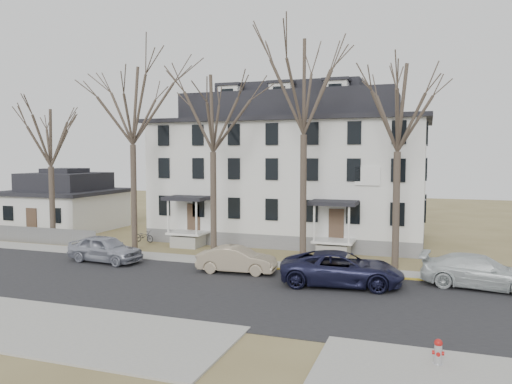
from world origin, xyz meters
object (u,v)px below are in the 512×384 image
at_px(tree_mid_right, 398,101).
at_px(bicycle_left, 144,237).
at_px(tree_mid_left, 213,108).
at_px(car_navy, 342,269).
at_px(car_tan, 237,260).
at_px(fire_hydrant, 438,352).
at_px(small_house, 66,204).
at_px(boarding_house, 291,170).
at_px(car_silver, 105,249).
at_px(car_white, 480,272).
at_px(tree_far_left, 132,99).
at_px(tree_center, 304,80).
at_px(tree_bungalow, 50,134).

height_order(tree_mid_right, bicycle_left, tree_mid_right).
height_order(tree_mid_left, tree_mid_right, same).
height_order(tree_mid_left, car_navy, tree_mid_left).
bearing_deg(car_tan, bicycle_left, 51.10).
xyz_separation_m(bicycle_left, fire_hydrant, (20.48, -16.11, -0.00)).
height_order(small_house, car_tan, small_house).
xyz_separation_m(car_navy, fire_hydrant, (4.42, -8.56, -0.41)).
distance_m(boarding_house, tree_mid_left, 9.66).
bearing_deg(tree_mid_left, car_silver, -141.60).
relative_size(car_white, bicycle_left, 3.31).
relative_size(boarding_house, tree_far_left, 1.52).
xyz_separation_m(tree_far_left, fire_hydrant, (19.64, -13.54, -9.90)).
distance_m(car_silver, fire_hydrant, 21.15).
height_order(tree_far_left, fire_hydrant, tree_far_left).
distance_m(small_house, tree_mid_right, 30.08).
xyz_separation_m(car_tan, car_white, (12.45, 0.93, 0.08)).
xyz_separation_m(tree_center, tree_bungalow, (-19.00, 0.00, -2.97)).
height_order(tree_mid_left, car_tan, tree_mid_left).
relative_size(tree_far_left, tree_center, 0.93).
height_order(tree_bungalow, bicycle_left, tree_bungalow).
relative_size(tree_center, fire_hydrant, 16.92).
relative_size(car_navy, car_white, 1.09).
bearing_deg(car_white, fire_hydrant, 175.03).
height_order(small_house, tree_center, tree_center).
bearing_deg(boarding_house, tree_mid_right, -43.81).
bearing_deg(boarding_house, small_house, -174.41).
relative_size(tree_center, car_silver, 3.06).
bearing_deg(car_navy, car_white, -81.56).
relative_size(tree_far_left, car_navy, 2.26).
xyz_separation_m(boarding_house, tree_center, (3.00, -8.15, 5.71)).
bearing_deg(boarding_house, tree_far_left, -137.82).
bearing_deg(boarding_house, car_tan, -88.80).
bearing_deg(tree_mid_left, small_house, 159.97).
xyz_separation_m(small_house, car_white, (32.71, -9.43, -1.44)).
xyz_separation_m(tree_mid_left, tree_center, (6.00, 0.00, 1.48)).
xyz_separation_m(car_white, bicycle_left, (-22.55, 5.80, -0.36)).
xyz_separation_m(boarding_house, tree_mid_right, (8.50, -8.15, 4.22)).
xyz_separation_m(tree_bungalow, car_navy, (22.22, -4.98, -7.28)).
distance_m(boarding_house, bicycle_left, 12.35).
height_order(small_house, car_navy, small_house).
distance_m(tree_center, fire_hydrant, 18.84).
distance_m(tree_far_left, tree_bungalow, 7.34).
distance_m(tree_far_left, tree_center, 12.02).
xyz_separation_m(boarding_house, car_navy, (6.22, -13.14, -4.54)).
distance_m(tree_bungalow, car_white, 29.80).
bearing_deg(small_house, car_tan, -27.09).
bearing_deg(tree_mid_left, boarding_house, 69.80).
relative_size(small_house, fire_hydrant, 10.02).
bearing_deg(fire_hydrant, small_house, 147.22).
bearing_deg(car_white, tree_center, 77.96).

